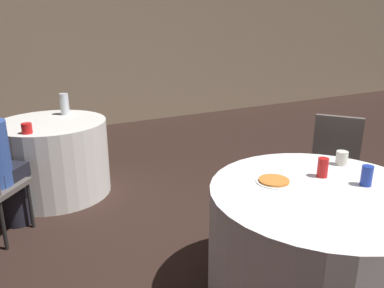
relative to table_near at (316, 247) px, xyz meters
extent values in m
cube|color=gray|center=(-0.03, 4.87, 1.02)|extent=(16.00, 0.06, 2.80)
cylinder|color=silver|center=(0.00, 0.00, 0.00)|extent=(1.29, 1.29, 0.75)
cylinder|color=white|center=(-1.12, 2.41, 0.00)|extent=(1.07, 1.07, 0.75)
cylinder|color=black|center=(0.79, 0.21, -0.17)|extent=(0.03, 0.03, 0.41)
cube|color=#59514C|center=(0.77, 0.58, 0.05)|extent=(0.56, 0.56, 0.04)
cube|color=#59514C|center=(0.91, 0.69, 0.32)|extent=(0.27, 0.33, 0.49)
cylinder|color=black|center=(0.74, 0.34, -0.17)|extent=(0.03, 0.03, 0.41)
cylinder|color=black|center=(0.53, 0.62, -0.17)|extent=(0.03, 0.03, 0.41)
cylinder|color=black|center=(1.01, 0.55, -0.17)|extent=(0.03, 0.03, 0.41)
cylinder|color=black|center=(0.80, 0.82, -0.17)|extent=(0.03, 0.03, 0.41)
cylinder|color=black|center=(-1.43, 1.78, -0.17)|extent=(0.03, 0.03, 0.41)
cylinder|color=black|center=(-1.65, 1.52, -0.17)|extent=(0.03, 0.03, 0.41)
cylinder|color=black|center=(-1.53, 1.93, -0.15)|extent=(0.24, 0.24, 0.45)
cube|color=black|center=(-1.60, 1.84, 0.12)|extent=(0.43, 0.43, 0.12)
cylinder|color=white|center=(-0.17, 0.22, 0.38)|extent=(0.22, 0.22, 0.01)
cylinder|color=orange|center=(-0.17, 0.22, 0.39)|extent=(0.18, 0.18, 0.01)
cylinder|color=red|center=(0.15, 0.14, 0.44)|extent=(0.07, 0.07, 0.12)
cylinder|color=#1E38A5|center=(0.27, -0.07, 0.44)|extent=(0.07, 0.07, 0.12)
cylinder|color=silver|center=(0.43, 0.23, 0.42)|extent=(0.08, 0.08, 0.09)
cylinder|color=silver|center=(-0.93, 2.65, 0.49)|extent=(0.09, 0.09, 0.22)
cylinder|color=red|center=(-1.36, 2.07, 0.42)|extent=(0.09, 0.09, 0.09)
camera|label=1|loc=(-1.59, -1.37, 1.28)|focal=35.00mm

